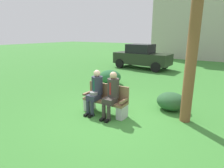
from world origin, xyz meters
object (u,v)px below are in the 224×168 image
park_bench (106,101)px  parked_car_near (142,56)px  seated_man_right (112,92)px  shrub_mid_lawn (110,77)px  shrub_near_bench (171,101)px  seated_man_left (96,90)px

park_bench → parked_car_near: parked_car_near is taller
park_bench → parked_car_near: bearing=106.2°
parked_car_near → seated_man_right: bearing=-72.1°
seated_man_right → shrub_mid_lawn: 3.80m
shrub_mid_lawn → seated_man_right: bearing=-56.2°
park_bench → shrub_near_bench: size_ratio=1.54×
park_bench → shrub_near_bench: (1.62, 1.34, -0.11)m
seated_man_left → shrub_mid_lawn: seated_man_left is taller
park_bench → shrub_mid_lawn: bearing=121.0°
shrub_near_bench → parked_car_near: bearing=121.1°
shrub_mid_lawn → park_bench: bearing=-59.0°
park_bench → shrub_near_bench: bearing=39.7°
seated_man_left → parked_car_near: size_ratio=0.33×
park_bench → parked_car_near: 8.10m
seated_man_left → seated_man_right: seated_man_right is taller
shrub_near_bench → parked_car_near: (-3.87, 6.43, 0.55)m
shrub_near_bench → shrub_mid_lawn: shrub_mid_lawn is taller
shrub_mid_lawn → parked_car_near: 4.79m
park_bench → shrub_mid_lawn: (-1.82, 3.03, -0.06)m
park_bench → shrub_near_bench: park_bench is taller
seated_man_left → shrub_near_bench: bearing=37.5°
park_bench → seated_man_right: (0.29, -0.12, 0.35)m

